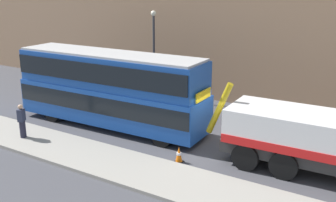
{
  "coord_description": "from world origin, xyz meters",
  "views": [
    {
      "loc": [
        7.3,
        -16.4,
        7.62
      ],
      "look_at": [
        -2.58,
        -0.43,
        2.0
      ],
      "focal_mm": 42.81,
      "sensor_mm": 36.0,
      "label": 1
    }
  ],
  "objects_px": {
    "double_decker_bus": "(110,87)",
    "traffic_cone_near_bus": "(179,155)",
    "street_lamp": "(154,47)",
    "pedestrian_onlooker": "(22,121)"
  },
  "relations": [
    {
      "from": "double_decker_bus",
      "to": "street_lamp",
      "type": "bearing_deg",
      "value": 98.64
    },
    {
      "from": "pedestrian_onlooker",
      "to": "street_lamp",
      "type": "relative_size",
      "value": 0.29
    },
    {
      "from": "double_decker_bus",
      "to": "traffic_cone_near_bus",
      "type": "bearing_deg",
      "value": -21.95
    },
    {
      "from": "street_lamp",
      "to": "double_decker_bus",
      "type": "bearing_deg",
      "value": -79.73
    },
    {
      "from": "double_decker_bus",
      "to": "street_lamp",
      "type": "relative_size",
      "value": 1.9
    },
    {
      "from": "double_decker_bus",
      "to": "traffic_cone_near_bus",
      "type": "relative_size",
      "value": 15.42
    },
    {
      "from": "double_decker_bus",
      "to": "street_lamp",
      "type": "height_order",
      "value": "street_lamp"
    },
    {
      "from": "street_lamp",
      "to": "pedestrian_onlooker",
      "type": "bearing_deg",
      "value": -97.84
    },
    {
      "from": "pedestrian_onlooker",
      "to": "traffic_cone_near_bus",
      "type": "bearing_deg",
      "value": -10.93
    },
    {
      "from": "traffic_cone_near_bus",
      "to": "pedestrian_onlooker",
      "type": "bearing_deg",
      "value": -166.62
    }
  ]
}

